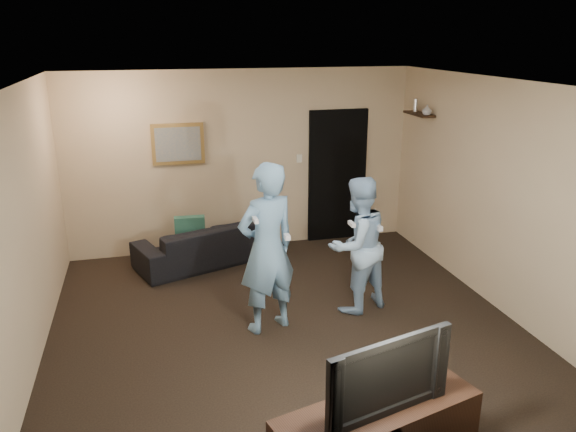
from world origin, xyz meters
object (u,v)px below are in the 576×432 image
object	(u,v)px
television	(381,371)
wii_player_left	(267,249)
sofa	(207,243)
wii_player_right	(357,245)

from	to	relation	value
television	wii_player_left	bearing A→B (deg)	83.52
sofa	wii_player_right	distance (m)	2.42
wii_player_left	wii_player_right	xyz separation A→B (m)	(1.08, 0.19, -0.14)
television	wii_player_left	size ratio (longest dim) A/B	0.55
sofa	television	xyz separation A→B (m)	(0.74, -4.25, 0.54)
wii_player_right	sofa	bearing A→B (deg)	129.38
wii_player_left	wii_player_right	size ratio (longest dim) A/B	1.17
sofa	wii_player_right	xyz separation A→B (m)	(1.50, -1.83, 0.50)
sofa	television	bearing A→B (deg)	80.42
wii_player_right	television	bearing A→B (deg)	-107.50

